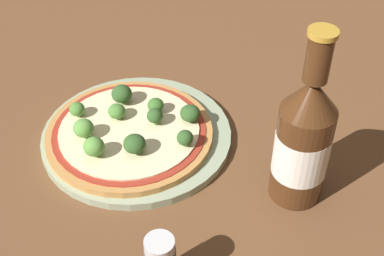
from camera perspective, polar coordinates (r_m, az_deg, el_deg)
name	(u,v)px	position (r m, az deg, el deg)	size (l,w,h in m)	color
ground_plane	(145,145)	(0.78, -5.01, -1.77)	(3.00, 3.00, 0.00)	brown
plate	(136,136)	(0.78, -5.96, -0.87)	(0.28, 0.28, 0.01)	#93A384
pizza	(129,132)	(0.77, -6.69, -0.47)	(0.24, 0.24, 0.01)	#B77F42
broccoli_floret_0	(155,116)	(0.76, -3.96, 1.27)	(0.02, 0.02, 0.03)	#7A9E5B
broccoli_floret_1	(84,128)	(0.75, -11.49, -0.02)	(0.03, 0.03, 0.03)	#7A9E5B
broccoli_floret_2	(122,94)	(0.80, -7.50, 3.62)	(0.03, 0.03, 0.03)	#7A9E5B
broccoli_floret_3	(135,144)	(0.72, -6.14, -1.70)	(0.03, 0.03, 0.03)	#7A9E5B
broccoli_floret_4	(190,113)	(0.77, -0.19, 1.57)	(0.03, 0.03, 0.02)	#7A9E5B
broccoli_floret_5	(185,138)	(0.73, -0.74, -1.07)	(0.02, 0.02, 0.02)	#7A9E5B
broccoli_floret_6	(156,105)	(0.78, -3.89, 2.43)	(0.02, 0.02, 0.02)	#7A9E5B
broccoli_floret_7	(94,147)	(0.72, -10.42, -1.97)	(0.03, 0.03, 0.03)	#7A9E5B
broccoli_floret_8	(117,111)	(0.78, -8.02, 1.77)	(0.03, 0.03, 0.02)	#7A9E5B
broccoli_floret_9	(77,109)	(0.79, -12.17, 1.97)	(0.02, 0.02, 0.02)	#7A9E5B
beer_bottle	(303,140)	(0.66, 11.78, -1.29)	(0.07, 0.07, 0.24)	#472814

